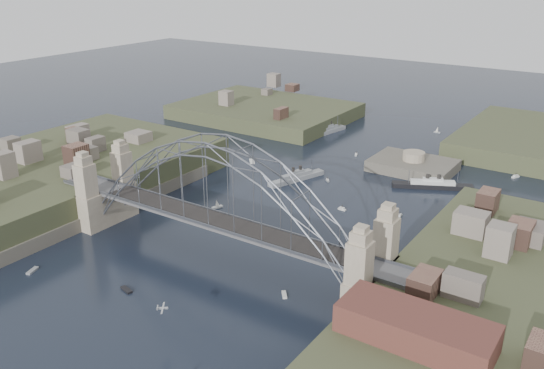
{
  "coord_description": "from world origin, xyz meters",
  "views": [
    {
      "loc": [
        63.42,
        -75.99,
        54.17
      ],
      "look_at": [
        0.0,
        18.0,
        10.0
      ],
      "focal_mm": 37.9,
      "sensor_mm": 36.0,
      "label": 1
    }
  ],
  "objects": [
    {
      "name": "small_boat_a",
      "position": [
        -16.6,
        19.46,
        0.81
      ],
      "size": [
        1.82,
        2.81,
        2.38
      ],
      "color": "silver",
      "rests_on": "ground"
    },
    {
      "name": "small_boat_d",
      "position": [
        21.15,
        38.51,
        0.29
      ],
      "size": [
        0.78,
        2.02,
        1.43
      ],
      "color": "silver",
      "rests_on": "ground"
    },
    {
      "name": "shore_west",
      "position": [
        -57.32,
        0.0,
        1.97
      ],
      "size": [
        50.5,
        90.0,
        12.0
      ],
      "color": "#3B4126",
      "rests_on": "ground"
    },
    {
      "name": "ground",
      "position": [
        0.0,
        0.0,
        0.0
      ],
      "size": [
        500.0,
        500.0,
        0.0
      ],
      "primitive_type": "plane",
      "color": "black",
      "rests_on": "ground"
    },
    {
      "name": "small_boat_c",
      "position": [
        -6.8,
        -17.87,
        0.15
      ],
      "size": [
        2.95,
        1.59,
        0.45
      ],
      "color": "silver",
      "rests_on": "ground"
    },
    {
      "name": "bridge",
      "position": [
        0.0,
        0.0,
        12.32
      ],
      "size": [
        84.0,
        13.8,
        24.6
      ],
      "color": "#535355",
      "rests_on": "ground"
    },
    {
      "name": "wharf_shed",
      "position": [
        44.0,
        -14.0,
        10.0
      ],
      "size": [
        20.0,
        8.0,
        4.0
      ],
      "primitive_type": "cube",
      "color": "#592D26",
      "rests_on": "shore_east"
    },
    {
      "name": "naval_cruiser_far",
      "position": [
        -25.41,
        89.74,
        0.85
      ],
      "size": [
        5.19,
        16.25,
        5.44
      ],
      "color": "gray",
      "rests_on": "ground"
    },
    {
      "name": "small_boat_k",
      "position": [
        5.02,
        110.58,
        0.91
      ],
      "size": [
        2.2,
        1.11,
        2.38
      ],
      "color": "silver",
      "rests_on": "ground"
    },
    {
      "name": "naval_cruiser_near",
      "position": [
        -10.64,
        45.44,
        0.82
      ],
      "size": [
        7.82,
        17.36,
        5.26
      ],
      "color": "gray",
      "rests_on": "ground"
    },
    {
      "name": "small_boat_f",
      "position": [
        -3.49,
        49.36,
        0.3
      ],
      "size": [
        1.42,
        1.31,
        1.43
      ],
      "color": "silver",
      "rests_on": "ground"
    },
    {
      "name": "small_boat_m",
      "position": [
        17.2,
        -3.67,
        0.15
      ],
      "size": [
        1.98,
        2.2,
        0.45
      ],
      "color": "silver",
      "rests_on": "ground"
    },
    {
      "name": "small_boat_b",
      "position": [
        8.42,
        34.76,
        0.29
      ],
      "size": [
        1.94,
        0.67,
        1.43
      ],
      "color": "silver",
      "rests_on": "ground"
    },
    {
      "name": "small_boat_l",
      "position": [
        -44.7,
        27.65,
        0.15
      ],
      "size": [
        2.35,
        2.67,
        0.45
      ],
      "color": "silver",
      "rests_on": "ground"
    },
    {
      "name": "headland_nw",
      "position": [
        -55.0,
        95.0,
        0.5
      ],
      "size": [
        60.0,
        45.0,
        9.0
      ],
      "primitive_type": "cube",
      "color": "#3B4126",
      "rests_on": "ground"
    },
    {
      "name": "small_boat_e",
      "position": [
        -29.29,
        50.99,
        0.15
      ],
      "size": [
        3.53,
        3.82,
        0.45
      ],
      "color": "silver",
      "rests_on": "ground"
    },
    {
      "name": "fort_island",
      "position": [
        12.0,
        70.0,
        -0.34
      ],
      "size": [
        22.0,
        16.0,
        9.4
      ],
      "color": "#524D42",
      "rests_on": "ground"
    },
    {
      "name": "small_boat_h",
      "position": [
        -6.81,
        73.13,
        0.29
      ],
      "size": [
        1.35,
        2.21,
        1.43
      ],
      "color": "silver",
      "rests_on": "ground"
    },
    {
      "name": "small_boat_i",
      "position": [
        24.22,
        17.81,
        0.87
      ],
      "size": [
        2.47,
        1.87,
        2.38
      ],
      "color": "silver",
      "rests_on": "ground"
    },
    {
      "name": "ocean_liner",
      "position": [
        21.05,
        60.24,
        0.77
      ],
      "size": [
        19.25,
        11.63,
        4.96
      ],
      "color": "black",
      "rests_on": "ground"
    },
    {
      "name": "small_boat_j",
      "position": [
        -26.45,
        -23.07,
        0.15
      ],
      "size": [
        1.75,
        2.88,
        0.45
      ],
      "color": "silver",
      "rests_on": "ground"
    },
    {
      "name": "aeroplane",
      "position": [
        8.27,
        -24.09,
        5.37
      ],
      "size": [
        2.08,
        2.67,
        0.46
      ],
      "color": "#B7BBBF"
    },
    {
      "name": "shore_east",
      "position": [
        57.32,
        0.0,
        1.97
      ],
      "size": [
        50.5,
        90.0,
        12.0
      ],
      "color": "#3B4126",
      "rests_on": "ground"
    },
    {
      "name": "small_boat_n",
      "position": [
        37.03,
        80.18,
        0.28
      ],
      "size": [
        1.75,
        2.54,
        1.43
      ],
      "color": "silver",
      "rests_on": "ground"
    }
  ]
}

